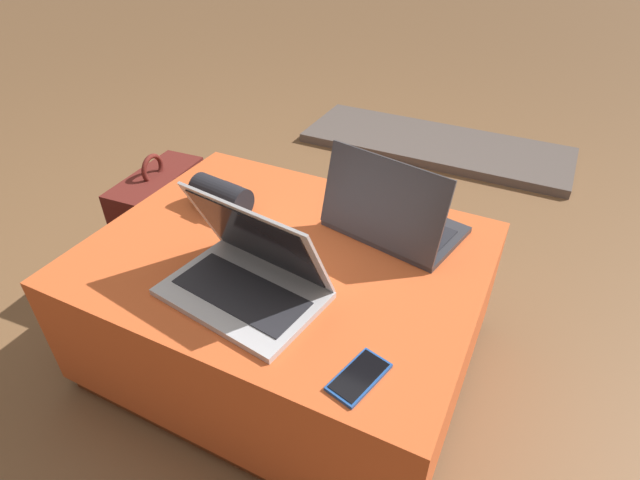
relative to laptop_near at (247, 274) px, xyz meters
The scene contains 8 objects.
ground_plane 0.48m from the laptop_near, 89.97° to the left, with size 14.00×14.00×0.00m, color brown.
ottoman 0.30m from the laptop_near, 89.97° to the left, with size 1.02×0.80×0.40m.
laptop_near is the anchor object (origin of this frame).
laptop_far 0.43m from the laptop_near, 59.37° to the left, with size 0.39×0.30×0.24m.
cell_phone 0.36m from the laptop_near, 19.81° to the right, with size 0.10×0.15×0.01m.
backpack 0.75m from the laptop_near, 150.26° to the left, with size 0.22×0.37×0.47m.
wrist_brace 0.38m from the laptop_near, 134.58° to the left, with size 0.19×0.12×0.09m.
fireplace_hearth 1.84m from the laptop_near, 90.00° to the left, with size 1.40×0.50×0.04m.
Camera 1 is at (0.55, -0.89, 1.20)m, focal length 28.00 mm.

